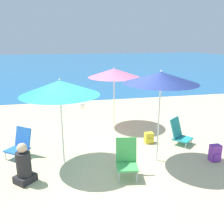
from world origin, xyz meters
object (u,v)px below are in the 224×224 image
Objects in this scene: beach_chair_green at (127,158)px; backpack_yellow at (149,138)px; beach_umbrella_pink at (114,73)px; seagull at (82,105)px; backpack_purple at (215,153)px; beach_umbrella_teal at (60,88)px; beach_chair_blue at (20,143)px; beach_umbrella_navy at (161,78)px; person_seated_near at (24,166)px; beach_chair_teal at (179,133)px.

backpack_yellow is at bearing 64.46° from beach_chair_green.
seagull is at bearing 109.12° from beach_umbrella_pink.
beach_chair_green reaches higher than backpack_purple.
beach_umbrella_teal reaches higher than beach_chair_blue.
person_seated_near is (-3.09, -0.32, -1.69)m from beach_umbrella_navy.
backpack_yellow is (3.28, 1.38, -0.21)m from person_seated_near.
beach_umbrella_teal is at bearing 11.05° from beach_chair_blue.
backpack_purple is at bearing -49.38° from backpack_yellow.
beach_umbrella_teal is 5.32m from seagull.
beach_umbrella_navy is 3.53m from person_seated_near.
beach_umbrella_pink reaches higher than beach_chair_green.
beach_umbrella_teal is 4.07m from backpack_purple.
beach_chair_blue reaches higher than backpack_purple.
beach_chair_green reaches higher than beach_chair_teal.
beach_umbrella_navy is 3.03× the size of beach_chair_teal.
beach_chair_blue is 3.53m from backpack_yellow.
beach_umbrella_navy is at bearing -100.56° from backpack_yellow.
person_seated_near reaches higher than seagull.
beach_umbrella_teal reaches higher than backpack_purple.
beach_umbrella_pink is 2.72× the size of beach_chair_teal.
beach_chair_green reaches higher than beach_chair_blue.
seagull is (2.02, 4.38, -0.22)m from beach_chair_blue.
seagull is (0.96, 4.95, -1.71)m from beach_umbrella_teal.
beach_chair_blue is at bearing 145.58° from person_seated_near.
beach_chair_blue is 4.35m from beach_chair_teal.
beach_umbrella_pink is 3.13m from seagull.
beach_chair_teal is at bearing 7.87° from beach_umbrella_teal.
beach_chair_teal is at bearing 107.33° from backpack_purple.
beach_chair_blue reaches higher than seagull.
beach_umbrella_navy is 3.02× the size of beach_chair_blue.
beach_chair_teal is 1.25m from backpack_purple.
beach_chair_teal is (4.35, -0.11, -0.03)m from beach_chair_blue.
backpack_purple is at bearing 14.48° from beach_chair_green.
beach_umbrella_teal is at bearing -100.97° from seagull.
beach_umbrella_teal is 2.15m from beach_chair_green.
person_seated_near is (-2.65, -3.18, -1.45)m from beach_umbrella_pink.
beach_umbrella_navy reaches higher than beach_chair_blue.
beach_chair_blue is at bearing 152.02° from beach_umbrella_teal.
person_seated_near is (-2.16, 0.20, -0.06)m from beach_chair_green.
seagull is at bearing 78.57° from beach_chair_teal.
beach_chair_green is 0.95× the size of person_seated_near.
beach_chair_teal is (3.28, 0.45, -1.52)m from beach_umbrella_teal.
beach_umbrella_navy is at bearing -81.43° from beach_umbrella_pink.
beach_chair_blue is (-1.07, 0.57, -1.49)m from beach_umbrella_teal.
backpack_purple is at bearing -111.43° from beach_chair_teal.
beach_umbrella_navy is at bearing -76.40° from seagull.
beach_chair_teal is 2.74× the size of seagull.
beach_chair_green is at bearing -150.71° from beach_umbrella_navy.
beach_chair_teal is (1.46, -2.00, -1.49)m from beach_umbrella_pink.
beach_umbrella_navy is 1.95m from beach_chair_green.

